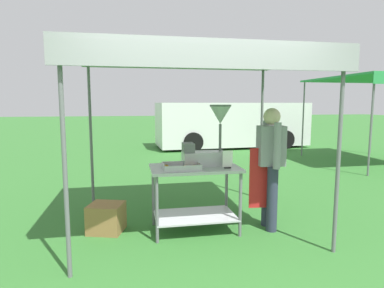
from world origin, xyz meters
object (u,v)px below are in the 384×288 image
menu_sign (228,161)px  vendor (270,162)px  neighbour_tent (376,80)px  stall_canopy (194,62)px  supply_crate (106,218)px  donut_cart (195,185)px  donut_tray (182,167)px  van_white (232,124)px  donut_fryer (209,141)px

menu_sign → vendor: (0.60, 0.07, -0.05)m
menu_sign → neighbour_tent: 6.92m
stall_canopy → neighbour_tent: neighbour_tent is taller
supply_crate → stall_canopy: bearing=-4.1°
donut_cart → donut_tray: size_ratio=2.46×
supply_crate → van_white: 8.80m
stall_canopy → donut_cart: (-0.00, -0.10, -1.59)m
donut_fryer → van_white: (2.83, 7.80, -0.29)m
vendor → van_white: van_white is taller
donut_tray → supply_crate: size_ratio=0.90×
donut_tray → vendor: (1.18, 0.01, 0.03)m
stall_canopy → donut_cart: stall_canopy is taller
donut_cart → van_white: (3.04, 7.89, 0.27)m
stall_canopy → donut_tray: bearing=-132.3°
donut_fryer → supply_crate: 1.67m
neighbour_tent → stall_canopy: bearing=-147.1°
menu_sign → stall_canopy: bearing=145.3°
donut_cart → menu_sign: bearing=-23.7°
donut_fryer → supply_crate: (-1.35, 0.09, -0.99)m
donut_cart → van_white: van_white is taller
donut_tray → neighbour_tent: bearing=33.5°
stall_canopy → vendor: bearing=-11.5°
vendor → van_white: size_ratio=0.28×
donut_tray → donut_fryer: donut_fryer is taller
donut_cart → donut_tray: bearing=-149.6°
vendor → neighbour_tent: bearing=39.4°
donut_tray → menu_sign: size_ratio=2.06×
donut_fryer → supply_crate: donut_fryer is taller
menu_sign → van_white: (2.65, 8.06, -0.07)m
van_white → stall_canopy: bearing=-111.3°
menu_sign → vendor: 0.61m
donut_cart → supply_crate: (-1.14, 0.18, -0.42)m
neighbour_tent → vendor: bearing=-140.6°
stall_canopy → supply_crate: bearing=175.9°
donut_tray → supply_crate: 1.21m
stall_canopy → van_white: bearing=68.7°
van_white → neighbour_tent: neighbour_tent is taller
donut_cart → van_white: bearing=69.0°
supply_crate → donut_tray: bearing=-17.0°
stall_canopy → supply_crate: (-1.14, 0.08, -2.01)m
van_white → donut_cart: bearing=-111.0°
donut_cart → neighbour_tent: size_ratio=0.36×
donut_tray → neighbour_tent: 7.37m
stall_canopy → neighbour_tent: 6.96m
donut_fryer → van_white: 8.31m
donut_cart → donut_fryer: size_ratio=1.43×
stall_canopy → van_white: (3.04, 7.80, -1.32)m
supply_crate → menu_sign: bearing=-12.9°
stall_canopy → vendor: 1.64m
menu_sign → donut_cart: bearing=156.3°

